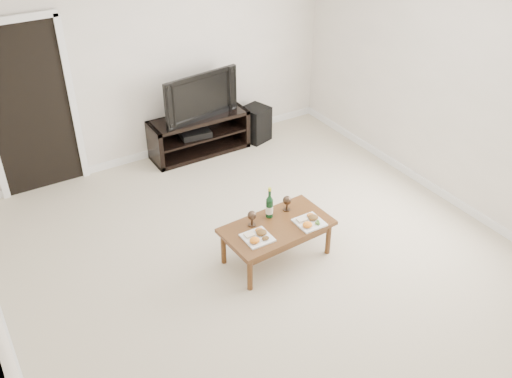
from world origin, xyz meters
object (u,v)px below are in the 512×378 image
object	(u,v)px
subwoofer	(256,124)
coffee_table	(277,242)
media_console	(199,135)
television	(197,94)

from	to	relation	value
subwoofer	coffee_table	xyz separation A→B (m)	(-1.18, -2.37, -0.04)
media_console	coffee_table	bearing A→B (deg)	-97.72
television	subwoofer	bearing A→B (deg)	-12.49
subwoofer	coffee_table	bearing A→B (deg)	-133.33
media_console	subwoofer	size ratio (longest dim) A/B	2.70
coffee_table	media_console	bearing A→B (deg)	82.28
television	subwoofer	xyz separation A→B (m)	(0.85, -0.07, -0.61)
media_console	subwoofer	distance (m)	0.86
media_console	television	distance (m)	0.59
media_console	television	world-z (taller)	television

